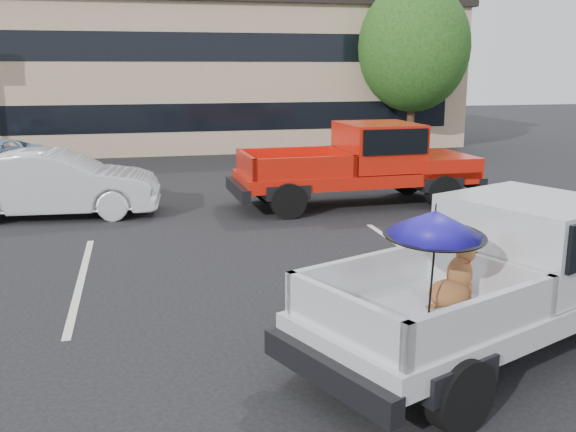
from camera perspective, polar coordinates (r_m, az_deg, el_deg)
The scene contains 9 objects.
ground at distance 9.54m, azimuth -0.46°, elevation -8.16°, with size 90.00×90.00×0.00m, color black.
stripe_left at distance 11.27m, azimuth -17.92°, elevation -5.42°, with size 0.12×5.00×0.01m, color silver.
stripe_right at distance 12.27m, azimuth 11.25°, elevation -3.52°, with size 0.12×5.00×0.01m, color silver.
motel_building at distance 29.92m, azimuth -5.72°, elevation 12.59°, with size 20.40×8.40×6.30m.
tree_right at distance 27.00m, azimuth 11.12°, elevation 14.49°, with size 4.46×4.46×6.78m.
tree_back at distance 33.64m, azimuth 0.53°, elevation 14.77°, with size 4.68×4.68×7.11m.
silver_pickup at distance 8.52m, azimuth 19.73°, elevation -4.13°, with size 6.00×4.01×2.06m.
red_pickup at distance 16.53m, azimuth 7.38°, elevation 4.93°, with size 6.38×2.53×2.08m.
silver_sedan at distance 16.04m, azimuth -19.95°, elevation 2.72°, with size 1.66×4.75×1.57m, color silver.
Camera 1 is at (-1.95, -8.67, 3.47)m, focal length 40.00 mm.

